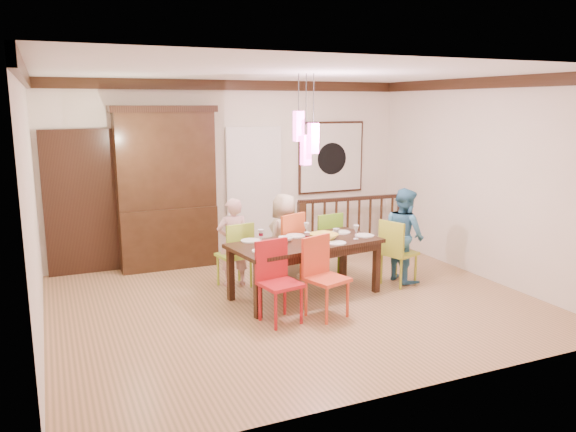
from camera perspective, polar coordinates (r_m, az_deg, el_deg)
name	(u,v)px	position (r m, az deg, el deg)	size (l,w,h in m)	color
floor	(295,302)	(7.37, 0.69, -8.74)	(6.00, 6.00, 0.00)	olive
ceiling	(295,72)	(6.93, 0.75, 14.40)	(6.00, 6.00, 0.00)	white
wall_back	(233,170)	(9.32, -5.60, 4.64)	(6.00, 6.00, 0.00)	beige
wall_left	(32,210)	(6.41, -24.57, 0.60)	(5.00, 5.00, 0.00)	beige
wall_right	(483,179)	(8.66, 19.18, 3.55)	(5.00, 5.00, 0.00)	beige
crown_molding	(295,79)	(6.93, 0.75, 13.74)	(6.00, 5.00, 0.16)	black
panel_door	(81,205)	(8.90, -20.31, 1.06)	(1.04, 0.07, 2.24)	black
white_doorway	(254,193)	(9.45, -3.47, 2.32)	(0.97, 0.05, 2.22)	silver
painting	(331,157)	(9.97, 4.40, 5.95)	(1.25, 0.06, 1.25)	black
pendant_cluster	(306,138)	(7.19, 1.83, 7.96)	(0.27, 0.21, 1.14)	#EC46B0
dining_table	(305,248)	(7.41, 1.76, -3.26)	(2.10, 1.17, 0.75)	black
chair_far_left	(234,250)	(7.87, -5.51, -3.42)	(0.49, 0.49, 0.93)	#A1C936
chair_far_mid	(283,241)	(8.09, -0.53, -2.61)	(0.60, 0.60, 1.01)	#E15727
chair_far_right	(323,239)	(8.39, 3.53, -2.34)	(0.49, 0.49, 0.96)	#67A421
chair_near_left	(280,277)	(6.55, -0.78, -6.24)	(0.50, 0.50, 0.96)	#B4181E
chair_near_mid	(327,272)	(6.74, 4.00, -5.74)	(0.55, 0.55, 0.97)	#DA4727
chair_end_right	(399,247)	(8.09, 11.24, -3.15)	(0.54, 0.54, 0.94)	#9BA628
china_hutch	(166,188)	(8.86, -12.26, 2.81)	(1.59, 0.46, 2.51)	black
balustrade	(353,223)	(9.78, 6.65, -0.72)	(2.05, 0.19, 0.96)	black
person_far_left	(233,242)	(7.90, -5.59, -2.66)	(0.46, 0.30, 1.25)	beige
person_far_mid	(284,237)	(8.15, -0.37, -2.13)	(0.62, 0.40, 1.26)	#BFAF90
person_end_right	(404,235)	(8.25, 11.72, -1.88)	(0.66, 0.51, 1.35)	teal
serving_bowl	(324,237)	(7.47, 3.64, -2.12)	(0.36, 0.36, 0.09)	gold
small_bowl	(286,239)	(7.38, -0.25, -2.37)	(0.19, 0.19, 0.06)	white
cup_left	(273,245)	(7.01, -1.52, -2.93)	(0.13, 0.13, 0.11)	silver
cup_right	(336,231)	(7.80, 4.91, -1.57)	(0.09, 0.09, 0.08)	silver
plate_far_left	(251,241)	(7.42, -3.82, -2.51)	(0.26, 0.26, 0.01)	white
plate_far_mid	(295,236)	(7.67, 0.74, -2.01)	(0.26, 0.26, 0.01)	white
plate_far_right	(341,232)	(7.92, 5.41, -1.65)	(0.26, 0.26, 0.01)	white
plate_near_left	(262,251)	(6.90, -2.61, -3.56)	(0.26, 0.26, 0.01)	white
plate_near_mid	(336,243)	(7.31, 4.91, -2.73)	(0.26, 0.26, 0.01)	white
plate_end_right	(364,235)	(7.76, 7.76, -1.97)	(0.26, 0.26, 0.01)	white
wine_glass_a	(261,237)	(7.25, -2.77, -2.11)	(0.08, 0.08, 0.19)	#590C19
wine_glass_b	(306,230)	(7.65, 1.89, -1.39)	(0.08, 0.08, 0.19)	silver
wine_glass_c	(307,239)	(7.10, 1.96, -2.40)	(0.08, 0.08, 0.19)	#590C19
wine_glass_d	(356,232)	(7.55, 6.94, -1.64)	(0.08, 0.08, 0.19)	silver
napkin	(310,248)	(7.04, 2.25, -3.25)	(0.18, 0.14, 0.01)	#D83359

